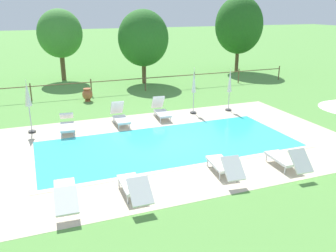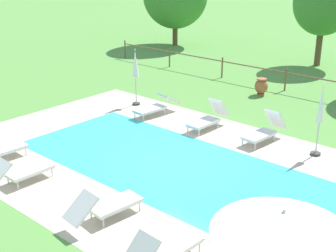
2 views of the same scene
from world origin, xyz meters
name	(u,v)px [view 2 (image 2 of 2)]	position (x,y,z in m)	size (l,w,h in m)	color
ground_plane	(174,167)	(0.00, 0.00, 0.00)	(160.00, 160.00, 0.00)	#599342
pool_deck_paving	(174,167)	(0.00, 0.00, 0.00)	(14.94, 9.04, 0.01)	beige
swimming_pool_water	(174,167)	(0.00, 0.00, 0.01)	(10.28, 4.38, 0.01)	#38C6D1
pool_coping_rim	(174,166)	(0.00, 0.00, 0.01)	(10.76, 4.86, 0.01)	beige
sun_lounger_north_near_steps	(106,205)	(0.67, -3.31, 0.38)	(0.82, 2.03, 0.87)	white
sun_lounger_north_mid	(20,171)	(-2.50, -3.65, 0.37)	(0.63, 2.00, 0.86)	white
sun_lounger_north_far	(208,118)	(-1.18, 3.26, 0.40)	(0.65, 1.83, 1.02)	white
sun_lounger_north_end	(164,249)	(2.89, -3.70, 0.38)	(0.70, 1.96, 0.92)	white
sun_lounger_south_near_corner	(155,106)	(-3.64, 3.10, 0.36)	(0.79, 2.10, 0.76)	white
sun_lounger_south_far	(264,130)	(0.98, 3.52, 0.40)	(0.76, 1.87, 1.02)	white
patio_umbrella_open_foreground	(283,223)	(5.48, -3.77, 2.12)	(2.32, 2.32, 2.37)	#383838
patio_umbrella_closed_row_mid_west	(321,110)	(2.81, 3.64, 1.50)	(0.32, 0.32, 2.40)	#383838
patio_umbrella_closed_row_centre	(135,67)	(-5.13, 3.52, 1.60)	(0.32, 0.32, 2.37)	#383838
terracotta_urn_near_fence	(261,86)	(-1.91, 8.21, 0.41)	(0.59, 0.59, 0.77)	#A85B38
perimeter_fence	(323,83)	(0.32, 9.55, 0.70)	(24.92, 0.08, 1.05)	brown
tree_far_west	(324,3)	(-2.54, 15.32, 3.42)	(3.25, 3.25, 5.19)	brown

